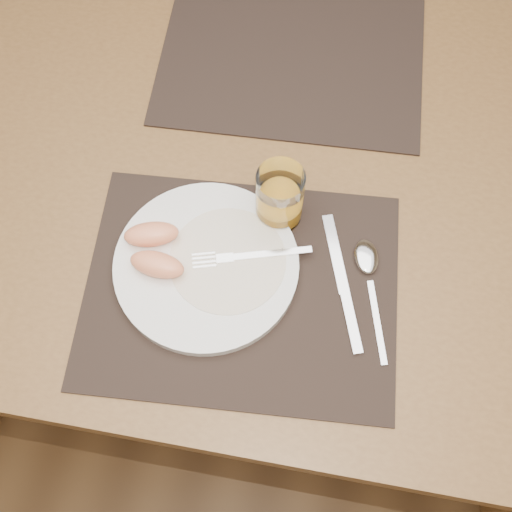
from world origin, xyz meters
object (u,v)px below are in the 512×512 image
object	(u,v)px
plate	(206,265)
fork	(241,257)
placemat_far	(292,57)
juice_glass	(279,199)
table	(264,189)
placemat_near	(241,289)
knife	(345,294)
spoon	(368,266)

from	to	relation	value
plate	fork	distance (m)	0.05
placemat_far	juice_glass	xyz separation A→B (m)	(0.03, -0.31, 0.05)
table	placemat_near	xyz separation A→B (m)	(0.00, -0.22, 0.09)
plate	knife	xyz separation A→B (m)	(0.20, -0.01, -0.01)
placemat_near	juice_glass	xyz separation A→B (m)	(0.03, 0.13, 0.05)
placemat_far	juice_glass	bearing A→B (deg)	-84.94
placemat_far	knife	world-z (taller)	knife
plate	placemat_near	bearing A→B (deg)	-23.38
plate	knife	bearing A→B (deg)	-1.84
table	spoon	distance (m)	0.26
placemat_far	knife	size ratio (longest dim) A/B	2.11
table	placemat_near	bearing A→B (deg)	-88.94
plate	fork	world-z (taller)	fork
fork	juice_glass	distance (m)	0.10
plate	fork	size ratio (longest dim) A/B	1.57
placemat_near	plate	size ratio (longest dim) A/B	1.67
placemat_near	fork	bearing A→B (deg)	99.74
placemat_near	plate	world-z (taller)	plate
table	juice_glass	distance (m)	0.17
fork	plate	bearing A→B (deg)	-159.65
placemat_far	fork	world-z (taller)	fork
table	plate	distance (m)	0.22
placemat_near	placemat_far	world-z (taller)	same
table	juice_glass	xyz separation A→B (m)	(0.04, -0.09, 0.13)
table	knife	size ratio (longest dim) A/B	6.57
table	plate	world-z (taller)	plate
placemat_far	table	bearing A→B (deg)	-92.62
fork	juice_glass	bearing A→B (deg)	65.25
fork	knife	xyz separation A→B (m)	(0.16, -0.02, -0.02)
placemat_near	knife	distance (m)	0.15
plate	juice_glass	size ratio (longest dim) A/B	2.55
placemat_near	spoon	world-z (taller)	spoon
fork	knife	bearing A→B (deg)	-9.00
knife	juice_glass	size ratio (longest dim) A/B	2.02
placemat_far	fork	bearing A→B (deg)	-91.91
plate	fork	xyz separation A→B (m)	(0.05, 0.02, 0.01)
fork	knife	world-z (taller)	fork
spoon	juice_glass	distance (m)	0.16
placemat_near	fork	size ratio (longest dim) A/B	2.61
knife	spoon	world-z (taller)	spoon
plate	spoon	world-z (taller)	plate
spoon	juice_glass	xyz separation A→B (m)	(-0.14, 0.07, 0.04)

